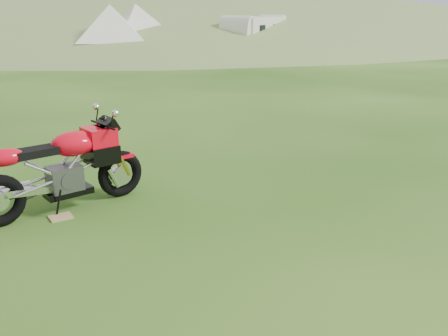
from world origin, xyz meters
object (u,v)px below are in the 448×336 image
caravan (254,36)px  sport_motorcycle (61,163)px  tent_mid (111,33)px  tent_right (137,31)px  plywood_board (61,217)px

caravan → sport_motorcycle: bearing=-156.6°
tent_mid → tent_right: bearing=49.3°
sport_motorcycle → caravan: (14.61, 16.17, 0.38)m
sport_motorcycle → plywood_board: bearing=-126.9°
plywood_board → tent_mid: 19.49m
tent_mid → caravan: size_ratio=0.69×
plywood_board → tent_right: tent_right is taller
tent_right → sport_motorcycle: bearing=-116.5°
sport_motorcycle → tent_mid: tent_mid is taller
sport_motorcycle → tent_right: bearing=57.4°
tent_mid → caravan: bearing=10.1°
plywood_board → caravan: size_ratio=0.06×
tent_mid → tent_right: size_ratio=0.99×
sport_motorcycle → tent_mid: (7.25, 17.76, 0.67)m
tent_right → caravan: size_ratio=0.70×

